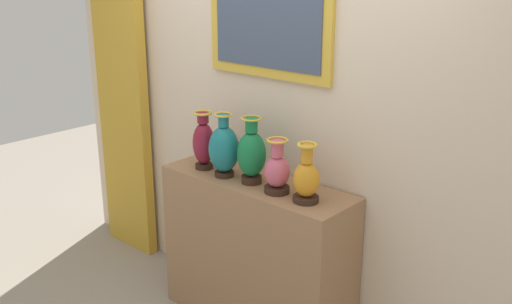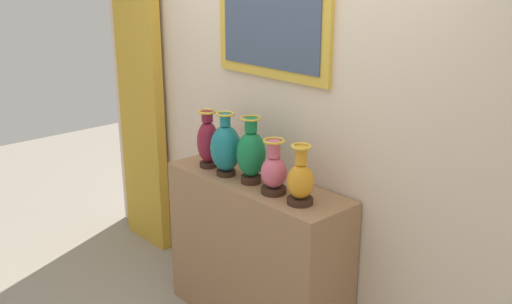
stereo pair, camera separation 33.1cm
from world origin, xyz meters
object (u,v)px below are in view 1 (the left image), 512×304
(vase_burgundy, at_px, (204,143))
(vase_amber, at_px, (306,178))
(vase_teal, at_px, (224,149))
(vase_emerald, at_px, (251,154))
(vase_rose, at_px, (277,171))

(vase_burgundy, relative_size, vase_amber, 1.11)
(vase_teal, height_order, vase_emerald, vase_emerald)
(vase_emerald, height_order, vase_rose, vase_emerald)
(vase_emerald, xyz_separation_m, vase_amber, (0.42, -0.01, -0.04))
(vase_burgundy, relative_size, vase_teal, 0.94)
(vase_burgundy, xyz_separation_m, vase_amber, (0.81, 0.00, -0.04))
(vase_teal, bearing_deg, vase_emerald, 8.14)
(vase_burgundy, distance_m, vase_teal, 0.20)
(vase_burgundy, xyz_separation_m, vase_teal, (0.19, -0.01, 0.00))
(vase_emerald, relative_size, vase_rose, 1.26)
(vase_burgundy, xyz_separation_m, vase_rose, (0.61, -0.00, -0.04))
(vase_teal, relative_size, vase_emerald, 0.98)
(vase_emerald, xyz_separation_m, vase_rose, (0.22, -0.02, -0.05))
(vase_burgundy, bearing_deg, vase_amber, 0.06)
(vase_teal, relative_size, vase_rose, 1.24)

